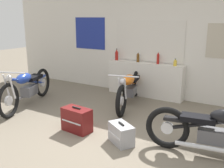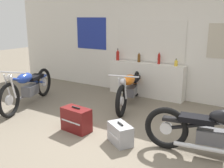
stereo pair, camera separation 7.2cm
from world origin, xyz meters
name	(u,v)px [view 2 (the right image)]	position (x,y,z in m)	size (l,w,h in m)	color
ground_plane	(95,145)	(0.00, 0.00, 0.00)	(24.00, 24.00, 0.00)	#706656
wall_back	(168,41)	(-0.01, 3.04, 1.40)	(10.00, 0.07, 2.80)	silver
sill_counter	(146,80)	(-0.48, 2.86, 0.43)	(1.98, 0.28, 0.86)	silver
bottle_leftmost	(118,55)	(-1.30, 2.85, 1.00)	(0.08, 0.08, 0.30)	maroon
bottle_left_center	(139,57)	(-0.69, 2.87, 0.98)	(0.07, 0.07, 0.27)	#5B3814
bottle_center	(159,58)	(-0.15, 2.88, 1.00)	(0.07, 0.07, 0.32)	maroon
bottle_right_center	(176,63)	(0.30, 2.83, 0.94)	(0.08, 0.08, 0.17)	gold
motorcycle_black	(217,131)	(1.69, 0.62, 0.41)	(2.09, 0.68, 0.84)	black
motorcycle_blue	(28,87)	(-2.42, 0.77, 0.44)	(0.94, 2.12, 0.91)	black
motorcycle_orange	(130,88)	(-0.47, 2.03, 0.41)	(0.80, 2.12, 0.83)	black
hard_case_darkred	(76,120)	(-0.59, 0.27, 0.21)	(0.55, 0.33, 0.45)	maroon
hard_case_silver	(120,134)	(0.31, 0.27, 0.16)	(0.52, 0.45, 0.35)	#9E9EA3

